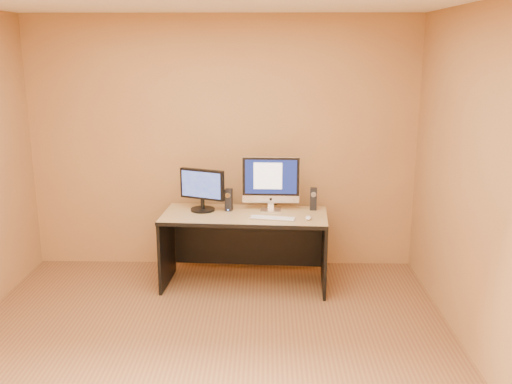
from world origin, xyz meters
TOP-DOWN VIEW (x-y plane):
  - floor at (0.00, 0.00)m, footprint 4.00×4.00m
  - walls at (0.00, 0.00)m, footprint 4.00×4.00m
  - desk at (0.25, 1.40)m, footprint 1.61×0.78m
  - imac at (0.50, 1.54)m, footprint 0.56×0.22m
  - second_monitor at (-0.17, 1.52)m, footprint 0.52×0.40m
  - speaker_left at (0.09, 1.53)m, footprint 0.08×0.08m
  - speaker_right at (0.91, 1.57)m, footprint 0.07×0.08m
  - keyboard at (0.51, 1.25)m, footprint 0.43×0.19m
  - mouse at (0.84, 1.24)m, footprint 0.07×0.11m
  - cable_a at (0.52, 1.65)m, footprint 0.09×0.20m
  - cable_b at (0.51, 1.69)m, footprint 0.12×0.14m

SIDE VIEW (x-z plane):
  - floor at x=0.00m, z-range 0.00..0.00m
  - desk at x=0.25m, z-range 0.00..0.72m
  - cable_a at x=0.52m, z-range 0.72..0.73m
  - cable_b at x=0.51m, z-range 0.72..0.73m
  - keyboard at x=0.51m, z-range 0.72..0.74m
  - mouse at x=0.84m, z-range 0.72..0.76m
  - speaker_left at x=0.09m, z-range 0.72..0.94m
  - speaker_right at x=0.91m, z-range 0.72..0.94m
  - second_monitor at x=-0.17m, z-range 0.72..1.14m
  - imac at x=0.50m, z-range 0.72..1.26m
  - walls at x=0.00m, z-range 0.00..2.60m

